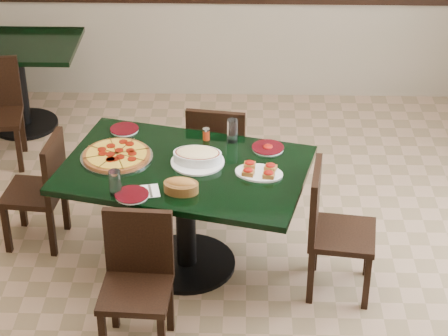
{
  "coord_description": "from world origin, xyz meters",
  "views": [
    {
      "loc": [
        0.25,
        -4.38,
        3.49
      ],
      "look_at": [
        0.14,
        0.0,
        0.87
      ],
      "focal_mm": 70.0,
      "sensor_mm": 36.0,
      "label": 1
    }
  ],
  "objects_px": {
    "back_table": "(18,69)",
    "lasagna_casserole": "(197,156)",
    "chair_right": "(330,225)",
    "chair_left": "(43,186)",
    "bread_basket": "(181,186)",
    "main_table": "(185,192)",
    "pepperoni_pizza": "(117,155)",
    "bruschetta_platter": "(259,171)",
    "chair_far": "(218,154)",
    "chair_near": "(137,275)"
  },
  "relations": [
    {
      "from": "main_table",
      "to": "chair_left",
      "type": "distance_m",
      "value": 1.0
    },
    {
      "from": "pepperoni_pizza",
      "to": "bruschetta_platter",
      "type": "relative_size",
      "value": 1.35
    },
    {
      "from": "chair_right",
      "to": "bread_basket",
      "type": "height_order",
      "value": "chair_right"
    },
    {
      "from": "bruschetta_platter",
      "to": "lasagna_casserole",
      "type": "bearing_deg",
      "value": 176.12
    },
    {
      "from": "main_table",
      "to": "chair_near",
      "type": "relative_size",
      "value": 2.0
    },
    {
      "from": "lasagna_casserole",
      "to": "chair_near",
      "type": "bearing_deg",
      "value": -107.34
    },
    {
      "from": "chair_right",
      "to": "lasagna_casserole",
      "type": "xyz_separation_m",
      "value": [
        -0.82,
        0.25,
        0.32
      ]
    },
    {
      "from": "pepperoni_pizza",
      "to": "bruschetta_platter",
      "type": "height_order",
      "value": "bruschetta_platter"
    },
    {
      "from": "back_table",
      "to": "bruschetta_platter",
      "type": "distance_m",
      "value": 2.78
    },
    {
      "from": "main_table",
      "to": "bruschetta_platter",
      "type": "relative_size",
      "value": 4.94
    },
    {
      "from": "chair_left",
      "to": "bread_basket",
      "type": "xyz_separation_m",
      "value": [
        0.96,
        -0.54,
        0.35
      ]
    },
    {
      "from": "chair_right",
      "to": "bread_basket",
      "type": "distance_m",
      "value": 0.95
    },
    {
      "from": "back_table",
      "to": "pepperoni_pizza",
      "type": "relative_size",
      "value": 2.23
    },
    {
      "from": "chair_near",
      "to": "lasagna_casserole",
      "type": "height_order",
      "value": "lasagna_casserole"
    },
    {
      "from": "lasagna_casserole",
      "to": "bread_basket",
      "type": "xyz_separation_m",
      "value": [
        -0.08,
        -0.34,
        -0.01
      ]
    },
    {
      "from": "back_table",
      "to": "chair_near",
      "type": "relative_size",
      "value": 1.21
    },
    {
      "from": "lasagna_casserole",
      "to": "bruschetta_platter",
      "type": "distance_m",
      "value": 0.4
    },
    {
      "from": "main_table",
      "to": "chair_far",
      "type": "bearing_deg",
      "value": 87.83
    },
    {
      "from": "main_table",
      "to": "pepperoni_pizza",
      "type": "distance_m",
      "value": 0.48
    },
    {
      "from": "chair_right",
      "to": "pepperoni_pizza",
      "type": "bearing_deg",
      "value": 85.16
    },
    {
      "from": "back_table",
      "to": "chair_near",
      "type": "distance_m",
      "value": 2.9
    },
    {
      "from": "main_table",
      "to": "back_table",
      "type": "xyz_separation_m",
      "value": [
        -1.49,
        1.9,
        -0.04
      ]
    },
    {
      "from": "back_table",
      "to": "lasagna_casserole",
      "type": "height_order",
      "value": "lasagna_casserole"
    },
    {
      "from": "back_table",
      "to": "chair_right",
      "type": "relative_size",
      "value": 1.18
    },
    {
      "from": "chair_far",
      "to": "chair_near",
      "type": "xyz_separation_m",
      "value": [
        -0.41,
        -1.35,
        -0.01
      ]
    },
    {
      "from": "chair_near",
      "to": "bread_basket",
      "type": "bearing_deg",
      "value": 65.24
    },
    {
      "from": "chair_right",
      "to": "chair_left",
      "type": "height_order",
      "value": "chair_right"
    },
    {
      "from": "lasagna_casserole",
      "to": "bruschetta_platter",
      "type": "relative_size",
      "value": 0.99
    },
    {
      "from": "back_table",
      "to": "chair_left",
      "type": "xyz_separation_m",
      "value": [
        0.53,
        -1.65,
        -0.09
      ]
    },
    {
      "from": "chair_far",
      "to": "chair_right",
      "type": "relative_size",
      "value": 1.0
    },
    {
      "from": "chair_right",
      "to": "main_table",
      "type": "bearing_deg",
      "value": 85.46
    },
    {
      "from": "main_table",
      "to": "bruschetta_platter",
      "type": "distance_m",
      "value": 0.51
    },
    {
      "from": "back_table",
      "to": "bread_basket",
      "type": "relative_size",
      "value": 4.5
    },
    {
      "from": "chair_far",
      "to": "chair_left",
      "type": "distance_m",
      "value": 1.21
    },
    {
      "from": "chair_near",
      "to": "main_table",
      "type": "bearing_deg",
      "value": 75.49
    },
    {
      "from": "chair_far",
      "to": "bruschetta_platter",
      "type": "relative_size",
      "value": 2.53
    },
    {
      "from": "main_table",
      "to": "bread_basket",
      "type": "xyz_separation_m",
      "value": [
        -0.0,
        -0.28,
        0.22
      ]
    },
    {
      "from": "main_table",
      "to": "chair_right",
      "type": "bearing_deg",
      "value": 1.53
    },
    {
      "from": "main_table",
      "to": "chair_far",
      "type": "xyz_separation_m",
      "value": [
        0.19,
        0.64,
        -0.09
      ]
    },
    {
      "from": "back_table",
      "to": "pepperoni_pizza",
      "type": "bearing_deg",
      "value": -59.43
    },
    {
      "from": "pepperoni_pizza",
      "to": "bread_basket",
      "type": "bearing_deg",
      "value": -41.85
    },
    {
      "from": "back_table",
      "to": "lasagna_casserole",
      "type": "xyz_separation_m",
      "value": [
        1.57,
        -1.85,
        0.27
      ]
    },
    {
      "from": "chair_left",
      "to": "lasagna_casserole",
      "type": "bearing_deg",
      "value": 85.26
    },
    {
      "from": "chair_near",
      "to": "chair_left",
      "type": "xyz_separation_m",
      "value": [
        -0.73,
        0.96,
        -0.02
      ]
    },
    {
      "from": "chair_right",
      "to": "pepperoni_pizza",
      "type": "distance_m",
      "value": 1.39
    },
    {
      "from": "lasagna_casserole",
      "to": "main_table",
      "type": "bearing_deg",
      "value": -140.95
    },
    {
      "from": "chair_right",
      "to": "bruschetta_platter",
      "type": "distance_m",
      "value": 0.55
    },
    {
      "from": "main_table",
      "to": "bread_basket",
      "type": "relative_size",
      "value": 7.42
    },
    {
      "from": "chair_far",
      "to": "lasagna_casserole",
      "type": "relative_size",
      "value": 2.57
    },
    {
      "from": "chair_right",
      "to": "bread_basket",
      "type": "xyz_separation_m",
      "value": [
        -0.89,
        -0.08,
        0.32
      ]
    }
  ]
}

